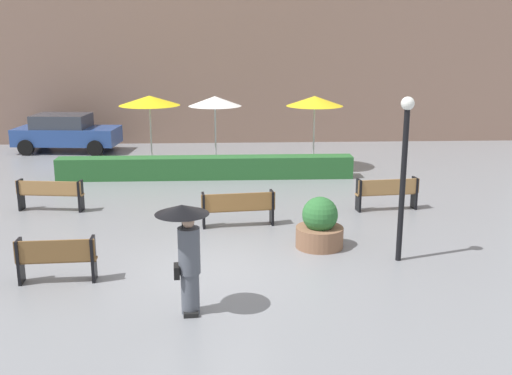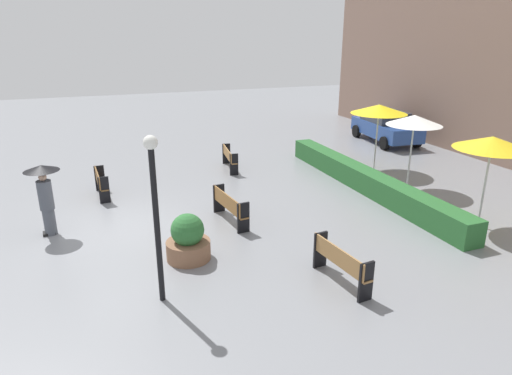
{
  "view_description": "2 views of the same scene",
  "coord_description": "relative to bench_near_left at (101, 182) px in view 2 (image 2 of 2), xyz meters",
  "views": [
    {
      "loc": [
        0.42,
        -11.54,
        4.71
      ],
      "look_at": [
        1.09,
        2.51,
        1.15
      ],
      "focal_mm": 42.02,
      "sensor_mm": 36.0,
      "label": 1
    },
    {
      "loc": [
        12.39,
        -0.56,
        5.33
      ],
      "look_at": [
        0.57,
        3.92,
        0.93
      ],
      "focal_mm": 31.48,
      "sensor_mm": 36.0,
      "label": 2
    }
  ],
  "objects": [
    {
      "name": "ground_plane",
      "position": [
        2.95,
        0.38,
        -0.53
      ],
      "size": [
        60.0,
        60.0,
        0.0
      ],
      "primitive_type": "plane",
      "color": "gray"
    },
    {
      "name": "bench_mid_center",
      "position": [
        3.61,
        3.42,
        -0.01
      ],
      "size": [
        1.89,
        0.56,
        0.89
      ],
      "color": "olive",
      "rests_on": "ground"
    },
    {
      "name": "lamp_post",
      "position": [
        7.03,
        0.87,
        1.66
      ],
      "size": [
        0.28,
        0.28,
        3.52
      ],
      "color": "black",
      "rests_on": "ground"
    },
    {
      "name": "bench_far_left",
      "position": [
        -1.55,
        5.05,
        -0.0
      ],
      "size": [
        1.85,
        0.55,
        0.86
      ],
      "color": "#9E7242",
      "rests_on": "ground"
    },
    {
      "name": "patio_umbrella_white",
      "position": [
        2.93,
        10.37,
        1.92
      ],
      "size": [
        1.9,
        1.9,
        2.63
      ],
      "color": "silver",
      "rests_on": "ground"
    },
    {
      "name": "parked_car",
      "position": [
        -3.37,
        13.95,
        0.29
      ],
      "size": [
        4.35,
        2.3,
        1.57
      ],
      "color": "#28478C",
      "rests_on": "ground"
    },
    {
      "name": "patio_umbrella_yellow",
      "position": [
        0.58,
        10.59,
        1.93
      ],
      "size": [
        2.2,
        2.2,
        2.64
      ],
      "color": "silver",
      "rests_on": "ground"
    },
    {
      "name": "pedestrian_with_umbrella",
      "position": [
        2.65,
        -1.48,
        0.73
      ],
      "size": [
        0.92,
        0.92,
        1.97
      ],
      "color": "#4C515B",
      "rests_on": "ground"
    },
    {
      "name": "bench_far_right",
      "position": [
        7.77,
        4.69,
        0.01
      ],
      "size": [
        1.77,
        0.54,
        0.9
      ],
      "color": "#9E7242",
      "rests_on": "ground"
    },
    {
      "name": "planter_pot",
      "position": [
        5.45,
        1.79,
        -0.03
      ],
      "size": [
        1.09,
        1.09,
        1.18
      ],
      "color": "brown",
      "rests_on": "ground"
    },
    {
      "name": "bench_near_left",
      "position": [
        0.0,
        0.0,
        0.0
      ],
      "size": [
        1.54,
        0.41,
        0.9
      ],
      "color": "brown",
      "rests_on": "ground"
    },
    {
      "name": "hedge_strip",
      "position": [
        2.62,
        8.78,
        -0.15
      ],
      "size": [
        9.98,
        0.7,
        0.75
      ],
      "primitive_type": "cube",
      "color": "#28602D",
      "rests_on": "ground"
    },
    {
      "name": "patio_umbrella_yellow_far",
      "position": [
        6.47,
        10.07,
        1.94
      ],
      "size": [
        2.02,
        2.02,
        2.65
      ],
      "color": "silver",
      "rests_on": "ground"
    }
  ]
}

